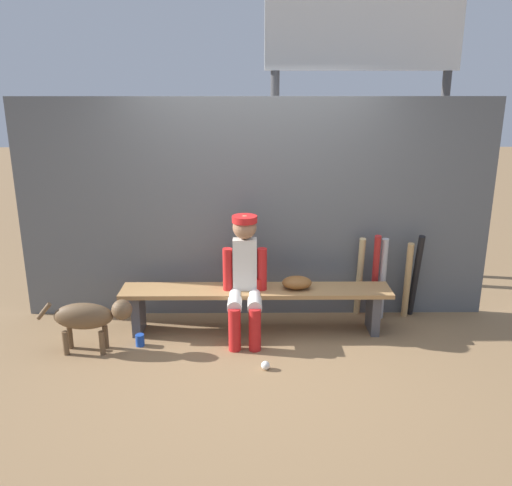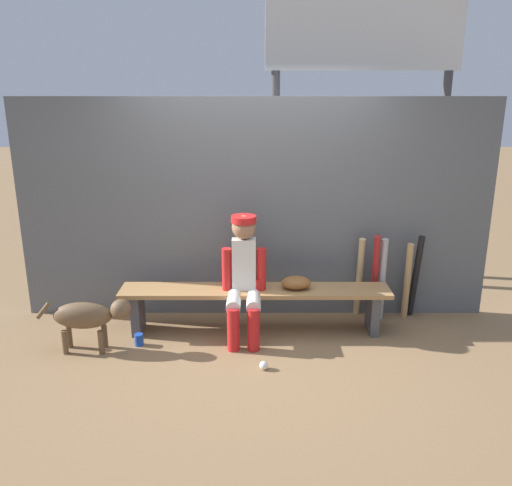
% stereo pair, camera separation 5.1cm
% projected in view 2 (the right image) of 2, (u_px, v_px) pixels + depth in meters
% --- Properties ---
extents(ground_plane, '(30.00, 30.00, 0.00)m').
position_uv_depth(ground_plane, '(256.00, 331.00, 5.23)').
color(ground_plane, olive).
extents(chainlink_fence, '(4.67, 0.03, 2.18)m').
position_uv_depth(chainlink_fence, '(256.00, 211.00, 5.33)').
color(chainlink_fence, '#595E63').
rests_on(chainlink_fence, ground_plane).
extents(dugout_bench, '(2.54, 0.36, 0.44)m').
position_uv_depth(dugout_bench, '(256.00, 298.00, 5.13)').
color(dugout_bench, '#AD7F4C').
rests_on(dugout_bench, ground_plane).
extents(player_seated, '(0.41, 0.55, 1.15)m').
position_uv_depth(player_seated, '(245.00, 274.00, 4.94)').
color(player_seated, silver).
rests_on(player_seated, ground_plane).
extents(baseball_glove, '(0.28, 0.20, 0.12)m').
position_uv_depth(baseball_glove, '(297.00, 283.00, 5.08)').
color(baseball_glove, brown).
rests_on(baseball_glove, dugout_bench).
extents(bat_wood_natural, '(0.07, 0.19, 0.85)m').
position_uv_depth(bat_wood_natural, '(360.00, 277.00, 5.44)').
color(bat_wood_natural, tan).
rests_on(bat_wood_natural, ground_plane).
extents(bat_aluminum_red, '(0.11, 0.24, 0.90)m').
position_uv_depth(bat_aluminum_red, '(376.00, 277.00, 5.35)').
color(bat_aluminum_red, '#B22323').
rests_on(bat_aluminum_red, ground_plane).
extents(bat_aluminum_silver, '(0.09, 0.14, 0.86)m').
position_uv_depth(bat_aluminum_silver, '(383.00, 280.00, 5.36)').
color(bat_aluminum_silver, '#B7B7BC').
rests_on(bat_aluminum_silver, ground_plane).
extents(bat_wood_tan, '(0.09, 0.18, 0.81)m').
position_uv_depth(bat_wood_tan, '(408.00, 281.00, 5.38)').
color(bat_wood_tan, tan).
rests_on(bat_wood_tan, ground_plane).
extents(bat_aluminum_black, '(0.07, 0.23, 0.89)m').
position_uv_depth(bat_aluminum_black, '(416.00, 277.00, 5.39)').
color(bat_aluminum_black, black).
rests_on(bat_aluminum_black, ground_plane).
extents(baseball, '(0.07, 0.07, 0.07)m').
position_uv_depth(baseball, '(265.00, 365.00, 4.52)').
color(baseball, white).
rests_on(baseball, ground_plane).
extents(cup_on_ground, '(0.08, 0.08, 0.11)m').
position_uv_depth(cup_on_ground, '(140.00, 340.00, 4.93)').
color(cup_on_ground, '#1E47AD').
rests_on(cup_on_ground, ground_plane).
extents(cup_on_bench, '(0.08, 0.08, 0.11)m').
position_uv_depth(cup_on_bench, '(259.00, 284.00, 5.05)').
color(cup_on_bench, red).
rests_on(cup_on_bench, dugout_bench).
extents(scoreboard, '(2.45, 0.27, 3.48)m').
position_uv_depth(scoreboard, '(369.00, 66.00, 6.03)').
color(scoreboard, '#3F3F42').
rests_on(scoreboard, ground_plane).
extents(dog, '(0.84, 0.20, 0.49)m').
position_uv_depth(dog, '(90.00, 316.00, 4.76)').
color(dog, brown).
rests_on(dog, ground_plane).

